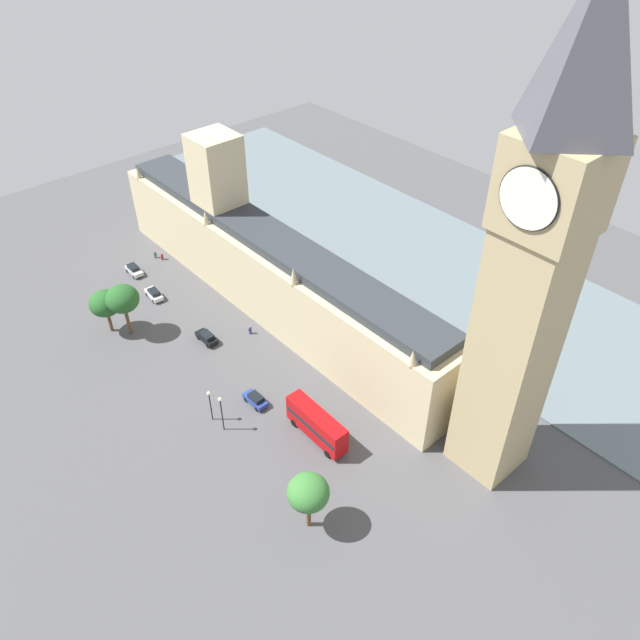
% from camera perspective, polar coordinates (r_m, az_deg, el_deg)
% --- Properties ---
extents(ground_plane, '(149.24, 149.24, 0.00)m').
position_cam_1_polar(ground_plane, '(110.63, -5.10, 0.83)').
color(ground_plane, '#4C4C4F').
extents(river_thames, '(36.69, 134.32, 0.25)m').
position_cam_1_polar(river_thames, '(128.91, 6.69, 6.86)').
color(river_thames, slate).
rests_on(river_thames, ground).
extents(parliament_building, '(10.31, 79.24, 27.51)m').
position_cam_1_polar(parliament_building, '(107.91, -5.03, 5.06)').
color(parliament_building, '#CCBA8E').
rests_on(parliament_building, ground).
extents(clock_tower, '(9.08, 9.08, 63.28)m').
position_cam_1_polar(clock_tower, '(68.56, 19.30, 5.72)').
color(clock_tower, tan).
rests_on(clock_tower, ground).
extents(car_silver_opposite_hall, '(1.97, 4.31, 1.74)m').
position_cam_1_polar(car_silver_opposite_hall, '(124.32, -16.72, 4.43)').
color(car_silver_opposite_hall, '#B7B7BC').
rests_on(car_silver_opposite_hall, ground).
extents(car_white_kerbside, '(2.07, 4.41, 1.74)m').
position_cam_1_polar(car_white_kerbside, '(116.74, -15.00, 2.33)').
color(car_white_kerbside, silver).
rests_on(car_white_kerbside, ground).
extents(car_black_far_end, '(1.89, 4.41, 1.74)m').
position_cam_1_polar(car_black_far_end, '(104.98, -10.36, -1.56)').
color(car_black_far_end, black).
rests_on(car_black_far_end, ground).
extents(car_blue_midblock, '(1.94, 4.13, 1.74)m').
position_cam_1_polar(car_blue_midblock, '(93.38, -5.95, -7.25)').
color(car_blue_midblock, navy).
rests_on(car_blue_midblock, ground).
extents(double_decker_bus_near_tower, '(2.80, 10.54, 4.75)m').
position_cam_1_polar(double_decker_bus_near_tower, '(87.27, -0.32, -9.52)').
color(double_decker_bus_near_tower, '#B20C0F').
rests_on(double_decker_bus_near_tower, ground).
extents(pedestrian_by_river_gate, '(0.64, 0.68, 1.62)m').
position_cam_1_polar(pedestrian_by_river_gate, '(105.57, -6.42, -0.93)').
color(pedestrian_by_river_gate, navy).
rests_on(pedestrian_by_river_gate, ground).
extents(pedestrian_trailing, '(0.67, 0.60, 1.62)m').
position_cam_1_polar(pedestrian_trailing, '(128.12, -14.90, 5.82)').
color(pedestrian_trailing, '#336B60').
rests_on(pedestrian_trailing, ground).
extents(pedestrian_leading, '(0.66, 0.64, 1.57)m').
position_cam_1_polar(pedestrian_leading, '(127.21, -14.29, 5.67)').
color(pedestrian_leading, maroon).
rests_on(pedestrian_leading, ground).
extents(plane_tree_under_trees, '(5.10, 5.10, 8.70)m').
position_cam_1_polar(plane_tree_under_trees, '(75.47, -1.09, -15.57)').
color(plane_tree_under_trees, brown).
rests_on(plane_tree_under_trees, ground).
extents(plane_tree_corner, '(5.42, 5.42, 9.60)m').
position_cam_1_polar(plane_tree_corner, '(105.94, -17.68, 1.85)').
color(plane_tree_corner, brown).
rests_on(plane_tree_corner, ground).
extents(plane_tree_slot_10, '(5.21, 5.21, 8.03)m').
position_cam_1_polar(plane_tree_slot_10, '(108.39, -19.13, 1.45)').
color(plane_tree_slot_10, brown).
rests_on(plane_tree_slot_10, ground).
extents(street_lamp_slot_11, '(0.56, 0.56, 5.63)m').
position_cam_1_polar(street_lamp_slot_11, '(89.84, -10.09, -7.25)').
color(street_lamp_slot_11, black).
rests_on(street_lamp_slot_11, ground).
extents(street_lamp_slot_12, '(0.56, 0.56, 6.39)m').
position_cam_1_polar(street_lamp_slot_12, '(87.90, -9.07, -7.96)').
color(street_lamp_slot_12, black).
rests_on(street_lamp_slot_12, ground).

